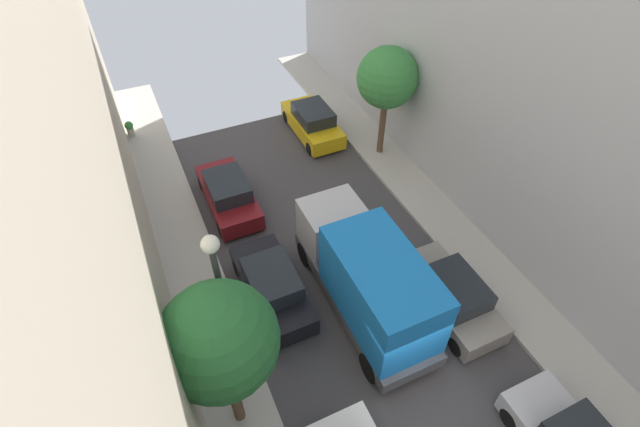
% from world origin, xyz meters
% --- Properties ---
extents(ground, '(32.00, 32.00, 0.00)m').
position_xyz_m(ground, '(0.00, 0.00, 0.00)').
color(ground, '#423F42').
extents(sidewalk_right, '(2.00, 44.00, 0.15)m').
position_xyz_m(sidewalk_right, '(5.00, 0.00, 0.07)').
color(sidewalk_right, '#B7B2A8').
rests_on(sidewalk_right, ground).
extents(parked_car_left_2, '(1.78, 4.20, 1.57)m').
position_xyz_m(parked_car_left_2, '(-2.70, 4.89, 0.72)').
color(parked_car_left_2, black).
rests_on(parked_car_left_2, ground).
extents(parked_car_left_3, '(1.78, 4.20, 1.57)m').
position_xyz_m(parked_car_left_3, '(-2.70, 10.13, 0.72)').
color(parked_car_left_3, maroon).
rests_on(parked_car_left_3, ground).
extents(parked_car_right_3, '(1.78, 4.20, 1.57)m').
position_xyz_m(parked_car_right_3, '(2.70, 2.01, 0.72)').
color(parked_car_right_3, gray).
rests_on(parked_car_right_3, ground).
extents(parked_car_right_4, '(1.78, 4.20, 1.57)m').
position_xyz_m(parked_car_right_4, '(2.70, 13.62, 0.72)').
color(parked_car_right_4, gold).
rests_on(parked_car_right_4, ground).
extents(delivery_truck, '(2.26, 6.60, 3.38)m').
position_xyz_m(delivery_truck, '(0.00, 3.16, 1.79)').
color(delivery_truck, '#4C4C51').
rests_on(delivery_truck, ground).
extents(street_tree_1, '(2.66, 2.66, 5.19)m').
position_xyz_m(street_tree_1, '(4.97, 10.77, 3.98)').
color(street_tree_1, brown).
rests_on(street_tree_1, sidewalk_right).
extents(street_tree_2, '(2.83, 2.83, 5.53)m').
position_xyz_m(street_tree_2, '(-5.04, 1.34, 4.23)').
color(street_tree_2, brown).
rests_on(street_tree_2, sidewalk_left).
extents(potted_plant_3, '(0.41, 0.41, 0.82)m').
position_xyz_m(potted_plant_3, '(-5.73, 17.07, 0.60)').
color(potted_plant_3, '#B2A899').
rests_on(potted_plant_3, sidewalk_left).
extents(lamp_post, '(0.44, 0.44, 6.11)m').
position_xyz_m(lamp_post, '(-4.60, 2.62, 4.11)').
color(lamp_post, '#333338').
rests_on(lamp_post, sidewalk_left).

